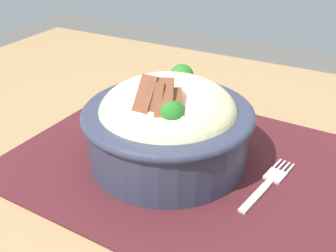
# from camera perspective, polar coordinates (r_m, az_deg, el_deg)

# --- Properties ---
(table) EXTENTS (1.30, 0.90, 0.77)m
(table) POSITION_cam_1_polar(r_m,az_deg,el_deg) (0.55, 5.05, -13.63)
(table) COLOR #99754C
(table) RESTS_ON ground_plane
(placemat) EXTENTS (0.48, 0.37, 0.00)m
(placemat) POSITION_cam_1_polar(r_m,az_deg,el_deg) (0.53, 3.40, -5.41)
(placemat) COLOR #47191E
(placemat) RESTS_ON table
(bowl) EXTENTS (0.25, 0.25, 0.14)m
(bowl) POSITION_cam_1_polar(r_m,az_deg,el_deg) (0.51, 0.01, 0.45)
(bowl) COLOR #2D3347
(bowl) RESTS_ON placemat
(fork) EXTENTS (0.04, 0.12, 0.00)m
(fork) POSITION_cam_1_polar(r_m,az_deg,el_deg) (0.50, 14.37, -7.96)
(fork) COLOR #BDBDBD
(fork) RESTS_ON placemat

